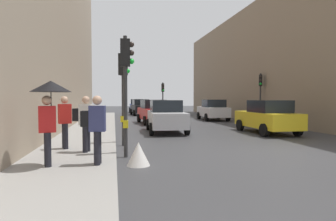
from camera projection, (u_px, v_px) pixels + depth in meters
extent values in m
plane|color=#38383A|center=(278.00, 153.00, 9.75)|extent=(120.00, 120.00, 0.00)
cube|color=gray|center=(89.00, 134.00, 14.37)|extent=(2.64, 40.00, 0.16)
cube|color=gray|center=(301.00, 67.00, 26.33)|extent=(12.00, 29.82, 9.55)
cylinder|color=#2D2D2D|center=(260.00, 98.00, 21.16)|extent=(0.12, 0.12, 3.71)
cube|color=black|center=(261.00, 80.00, 21.10)|extent=(0.35, 0.37, 0.84)
cube|color=yellow|center=(260.00, 109.00, 21.19)|extent=(0.25, 0.23, 0.24)
sphere|color=#2D231E|center=(261.00, 77.00, 20.91)|extent=(0.18, 0.18, 0.18)
sphere|color=#2D231E|center=(261.00, 80.00, 20.92)|extent=(0.18, 0.18, 0.18)
sphere|color=green|center=(261.00, 84.00, 20.93)|extent=(0.18, 0.18, 0.18)
cylinder|color=#2D2D2D|center=(125.00, 97.00, 8.94)|extent=(0.12, 0.12, 3.80)
cube|color=black|center=(125.00, 53.00, 8.88)|extent=(0.31, 0.25, 0.84)
cube|color=yellow|center=(126.00, 124.00, 8.97)|extent=(0.17, 0.21, 0.24)
sphere|color=#2D231E|center=(131.00, 44.00, 8.89)|extent=(0.18, 0.18, 0.18)
sphere|color=#2D231E|center=(131.00, 53.00, 8.91)|extent=(0.18, 0.18, 0.18)
sphere|color=green|center=(131.00, 61.00, 8.92)|extent=(0.18, 0.18, 0.18)
cylinder|color=#2D2D2D|center=(123.00, 99.00, 11.12)|extent=(0.12, 0.12, 3.70)
cube|color=black|center=(123.00, 64.00, 11.06)|extent=(0.37, 0.35, 0.84)
cube|color=yellow|center=(123.00, 119.00, 11.16)|extent=(0.23, 0.25, 0.24)
sphere|color=#2D231E|center=(128.00, 57.00, 11.01)|extent=(0.18, 0.18, 0.18)
sphere|color=#2D231E|center=(128.00, 64.00, 11.02)|extent=(0.18, 0.18, 0.18)
sphere|color=green|center=(128.00, 71.00, 11.03)|extent=(0.18, 0.18, 0.18)
cylinder|color=#2D2D2D|center=(163.00, 100.00, 28.87)|extent=(0.12, 0.12, 3.46)
cube|color=black|center=(163.00, 88.00, 28.82)|extent=(0.25, 0.31, 0.84)
cube|color=yellow|center=(163.00, 106.00, 28.90)|extent=(0.21, 0.17, 0.24)
sphere|color=#2D231E|center=(163.00, 85.00, 28.62)|extent=(0.18, 0.18, 0.18)
sphere|color=#2D231E|center=(163.00, 88.00, 28.63)|extent=(0.18, 0.18, 0.18)
sphere|color=green|center=(163.00, 90.00, 28.64)|extent=(0.18, 0.18, 0.18)
cube|color=yellow|center=(267.00, 120.00, 15.26)|extent=(1.81, 4.20, 0.80)
cube|color=black|center=(269.00, 106.00, 14.98)|extent=(1.61, 2.00, 0.64)
cylinder|color=black|center=(240.00, 125.00, 16.44)|extent=(0.22, 0.64, 0.64)
cylinder|color=black|center=(269.00, 125.00, 16.77)|extent=(0.22, 0.64, 0.64)
cylinder|color=black|center=(264.00, 130.00, 13.78)|extent=(0.22, 0.64, 0.64)
cylinder|color=black|center=(298.00, 129.00, 14.11)|extent=(0.22, 0.64, 0.64)
cube|color=black|center=(141.00, 109.00, 31.72)|extent=(2.05, 4.30, 0.80)
cube|color=black|center=(140.00, 102.00, 31.93)|extent=(1.72, 2.09, 0.64)
cylinder|color=black|center=(151.00, 113.00, 30.65)|extent=(0.26, 0.65, 0.64)
cylinder|color=black|center=(134.00, 113.00, 30.20)|extent=(0.26, 0.65, 0.64)
cylinder|color=black|center=(147.00, 112.00, 33.26)|extent=(0.26, 0.65, 0.64)
cylinder|color=black|center=(131.00, 112.00, 32.82)|extent=(0.26, 0.65, 0.64)
cube|color=navy|center=(137.00, 107.00, 37.33)|extent=(1.92, 4.25, 0.80)
cube|color=black|center=(137.00, 102.00, 37.55)|extent=(1.65, 2.04, 0.64)
cylinder|color=black|center=(145.00, 111.00, 36.16)|extent=(0.24, 0.65, 0.64)
cylinder|color=black|center=(130.00, 111.00, 35.87)|extent=(0.24, 0.65, 0.64)
cylinder|color=black|center=(143.00, 110.00, 38.82)|extent=(0.24, 0.65, 0.64)
cylinder|color=black|center=(130.00, 110.00, 38.54)|extent=(0.24, 0.65, 0.64)
cube|color=red|center=(154.00, 114.00, 21.14)|extent=(2.11, 4.32, 0.80)
cube|color=black|center=(153.00, 104.00, 21.35)|extent=(1.75, 2.12, 0.64)
cylinder|color=black|center=(170.00, 120.00, 20.09)|extent=(0.27, 0.65, 0.64)
cylinder|color=black|center=(145.00, 121.00, 19.62)|extent=(0.27, 0.65, 0.64)
cylinder|color=black|center=(161.00, 118.00, 22.70)|extent=(0.27, 0.65, 0.64)
cylinder|color=black|center=(139.00, 118.00, 22.23)|extent=(0.27, 0.65, 0.64)
cube|color=silver|center=(213.00, 112.00, 24.48)|extent=(2.05, 4.30, 0.80)
cube|color=black|center=(214.00, 103.00, 24.20)|extent=(1.72, 2.09, 0.64)
cylinder|color=black|center=(199.00, 115.00, 25.72)|extent=(0.26, 0.65, 0.64)
cylinder|color=black|center=(218.00, 115.00, 25.95)|extent=(0.26, 0.65, 0.64)
cylinder|color=black|center=(207.00, 117.00, 23.05)|extent=(0.26, 0.65, 0.64)
cylinder|color=black|center=(228.00, 117.00, 23.27)|extent=(0.26, 0.65, 0.64)
cube|color=#BCBCC1|center=(166.00, 119.00, 15.70)|extent=(2.03, 4.29, 0.80)
cube|color=black|center=(166.00, 106.00, 15.92)|extent=(1.71, 2.09, 0.64)
cylinder|color=black|center=(187.00, 129.00, 14.50)|extent=(0.26, 0.65, 0.64)
cylinder|color=black|center=(152.00, 129.00, 14.26)|extent=(0.26, 0.65, 0.64)
cylinder|color=black|center=(178.00, 124.00, 17.17)|extent=(0.26, 0.65, 0.64)
cylinder|color=black|center=(148.00, 124.00, 16.94)|extent=(0.26, 0.65, 0.64)
cylinder|color=black|center=(47.00, 149.00, 7.23)|extent=(0.16, 0.16, 0.85)
cylinder|color=black|center=(48.00, 150.00, 7.05)|extent=(0.16, 0.16, 0.85)
cube|color=red|center=(47.00, 119.00, 7.11)|extent=(0.45, 0.36, 0.66)
sphere|color=tan|center=(47.00, 100.00, 7.09)|extent=(0.24, 0.24, 0.24)
cylinder|color=black|center=(51.00, 109.00, 7.14)|extent=(0.02, 0.02, 0.90)
cone|color=black|center=(51.00, 86.00, 7.12)|extent=(1.00, 1.00, 0.28)
cylinder|color=black|center=(88.00, 138.00, 9.14)|extent=(0.16, 0.16, 0.85)
cylinder|color=black|center=(85.00, 139.00, 8.94)|extent=(0.16, 0.16, 0.85)
cube|color=silver|center=(86.00, 115.00, 9.01)|extent=(0.46, 0.37, 0.66)
sphere|color=tan|center=(86.00, 100.00, 8.99)|extent=(0.24, 0.24, 0.24)
cube|color=black|center=(77.00, 115.00, 9.05)|extent=(0.28, 0.33, 0.40)
cylinder|color=black|center=(98.00, 147.00, 7.44)|extent=(0.16, 0.16, 0.85)
cylinder|color=black|center=(97.00, 148.00, 7.24)|extent=(0.16, 0.16, 0.85)
cube|color=navy|center=(97.00, 119.00, 7.31)|extent=(0.43, 0.30, 0.66)
sphere|color=tan|center=(97.00, 100.00, 7.29)|extent=(0.24, 0.24, 0.24)
cube|color=black|center=(85.00, 119.00, 7.29)|extent=(0.23, 0.30, 0.40)
cylinder|color=black|center=(64.00, 136.00, 9.72)|extent=(0.16, 0.16, 0.85)
cylinder|color=black|center=(66.00, 136.00, 9.55)|extent=(0.16, 0.16, 0.85)
cube|color=red|center=(65.00, 114.00, 9.60)|extent=(0.47, 0.38, 0.66)
sphere|color=tan|center=(65.00, 100.00, 9.58)|extent=(0.24, 0.24, 0.24)
cone|color=silver|center=(138.00, 154.00, 7.88)|extent=(0.64, 0.64, 0.65)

